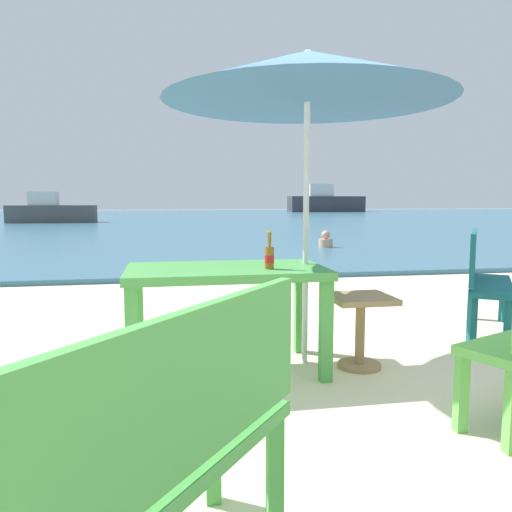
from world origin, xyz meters
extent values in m
plane|color=beige|center=(0.00, 0.00, 0.00)|extent=(120.00, 120.00, 0.00)
cube|color=#386B84|center=(0.00, 30.00, 0.04)|extent=(120.00, 50.00, 0.08)
cube|color=#4C9E47|center=(-1.18, 0.94, 0.73)|extent=(1.40, 0.80, 0.06)
cube|color=#4C9E47|center=(-1.82, 0.60, 0.35)|extent=(0.08, 0.08, 0.70)
cube|color=#4C9E47|center=(-0.54, 0.60, 0.35)|extent=(0.08, 0.08, 0.70)
cube|color=#4C9E47|center=(-1.82, 1.28, 0.35)|extent=(0.08, 0.08, 0.70)
cube|color=#4C9E47|center=(-0.54, 1.28, 0.35)|extent=(0.08, 0.08, 0.70)
cylinder|color=brown|center=(-0.89, 0.79, 0.84)|extent=(0.06, 0.06, 0.16)
cone|color=brown|center=(-0.89, 0.79, 0.92)|extent=(0.06, 0.06, 0.03)
cylinder|color=brown|center=(-0.89, 0.79, 0.97)|extent=(0.03, 0.03, 0.09)
cylinder|color=red|center=(-0.89, 0.79, 0.83)|extent=(0.07, 0.07, 0.05)
cylinder|color=gold|center=(-0.89, 0.79, 1.02)|extent=(0.03, 0.03, 0.01)
cylinder|color=silver|center=(-0.57, 1.01, 1.15)|extent=(0.04, 0.04, 2.30)
cone|color=#33598C|center=(-0.57, 1.01, 2.12)|extent=(2.10, 2.10, 0.36)
cube|color=#9E7A51|center=(-0.20, 0.83, 0.52)|extent=(0.44, 0.44, 0.04)
cylinder|color=#9E7A51|center=(-0.20, 0.83, 0.25)|extent=(0.07, 0.07, 0.50)
cylinder|color=#9E7A51|center=(-0.20, 0.83, 0.01)|extent=(0.32, 0.32, 0.03)
cube|color=#196066|center=(1.35, 1.53, 0.45)|extent=(0.97, 1.19, 0.05)
cube|color=#196066|center=(1.21, 1.62, 0.73)|extent=(0.71, 1.01, 0.44)
cube|color=#196066|center=(1.15, 0.99, 0.21)|extent=(0.06, 0.06, 0.42)
cube|color=#196066|center=(1.77, 1.90, 0.21)|extent=(0.06, 0.06, 0.42)
cube|color=#196066|center=(0.92, 1.15, 0.21)|extent=(0.06, 0.06, 0.42)
cube|color=#196066|center=(1.54, 2.06, 0.21)|extent=(0.06, 0.06, 0.42)
cube|color=#4C9E47|center=(-1.66, -1.16, 0.45)|extent=(1.03, 1.16, 0.05)
cube|color=#4C9E47|center=(-1.53, -1.26, 0.73)|extent=(0.78, 0.97, 0.44)
cube|color=#4C9E47|center=(-1.42, -0.64, 0.21)|extent=(0.06, 0.06, 0.42)
cube|color=#4C9E47|center=(-1.21, -0.82, 0.21)|extent=(0.06, 0.06, 0.42)
cube|color=#60B24C|center=(-0.06, -0.24, 0.21)|extent=(0.06, 0.06, 0.42)
cube|color=#60B24C|center=(0.05, -0.50, 0.21)|extent=(0.06, 0.06, 0.42)
cylinder|color=tan|center=(2.26, 9.16, 0.18)|extent=(0.34, 0.34, 0.20)
sphere|color=tan|center=(2.26, 9.16, 0.39)|extent=(0.21, 0.21, 0.21)
cube|color=#38383F|center=(13.68, 44.02, 0.82)|extent=(7.24, 1.98, 1.48)
cube|color=silver|center=(13.02, 44.02, 2.14)|extent=(2.30, 1.48, 1.15)
cube|color=#4C4C4C|center=(-7.28, 24.49, 0.52)|extent=(4.28, 1.17, 0.88)
cube|color=silver|center=(-7.67, 24.49, 1.30)|extent=(1.36, 0.88, 0.68)
camera|label=1|loc=(-1.60, -2.58, 1.24)|focal=35.20mm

